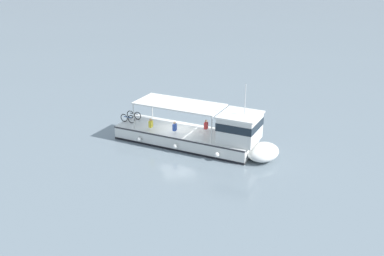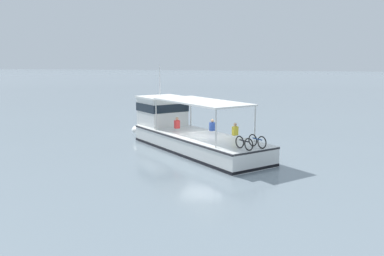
# 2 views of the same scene
# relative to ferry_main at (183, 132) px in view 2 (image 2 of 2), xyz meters

# --- Properties ---
(ground_plane) EXTENTS (400.00, 400.00, 0.00)m
(ground_plane) POSITION_rel_ferry_main_xyz_m (1.48, 1.70, -1.02)
(ground_plane) COLOR gray
(ferry_main) EXTENTS (10.59, 11.68, 5.32)m
(ferry_main) POSITION_rel_ferry_main_xyz_m (0.00, 0.00, 0.00)
(ferry_main) COLOR white
(ferry_main) RESTS_ON ground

